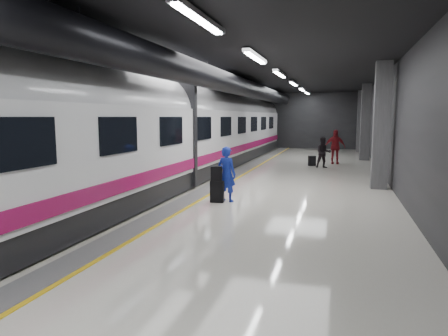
% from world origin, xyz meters
% --- Properties ---
extents(ground, '(40.00, 40.00, 0.00)m').
position_xyz_m(ground, '(0.00, 0.00, 0.00)').
color(ground, silver).
rests_on(ground, ground).
extents(platform_hall, '(10.02, 40.02, 4.51)m').
position_xyz_m(platform_hall, '(-0.29, 0.96, 3.54)').
color(platform_hall, black).
rests_on(platform_hall, ground).
extents(train, '(3.05, 38.00, 4.05)m').
position_xyz_m(train, '(-3.25, -0.00, 2.07)').
color(train, black).
rests_on(train, ground).
extents(traveler_main, '(0.71, 0.57, 1.68)m').
position_xyz_m(traveler_main, '(-0.12, -1.70, 0.84)').
color(traveler_main, '#1B34CD').
rests_on(traveler_main, ground).
extents(suitcase_main, '(0.43, 0.30, 0.66)m').
position_xyz_m(suitcase_main, '(-0.36, -1.91, 0.33)').
color(suitcase_main, black).
rests_on(suitcase_main, ground).
extents(shoulder_bag, '(0.36, 0.24, 0.44)m').
position_xyz_m(shoulder_bag, '(-0.37, -1.94, 0.88)').
color(shoulder_bag, black).
rests_on(shoulder_bag, suitcase_main).
extents(traveler_far_a, '(0.87, 0.74, 1.56)m').
position_xyz_m(traveler_far_a, '(2.36, 7.39, 0.78)').
color(traveler_far_a, black).
rests_on(traveler_far_a, ground).
extents(traveler_far_b, '(1.16, 0.61, 1.88)m').
position_xyz_m(traveler_far_b, '(2.88, 9.46, 0.94)').
color(traveler_far_b, maroon).
rests_on(traveler_far_b, ground).
extents(suitcase_far, '(0.42, 0.36, 0.53)m').
position_xyz_m(suitcase_far, '(1.75, 8.16, 0.26)').
color(suitcase_far, black).
rests_on(suitcase_far, ground).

